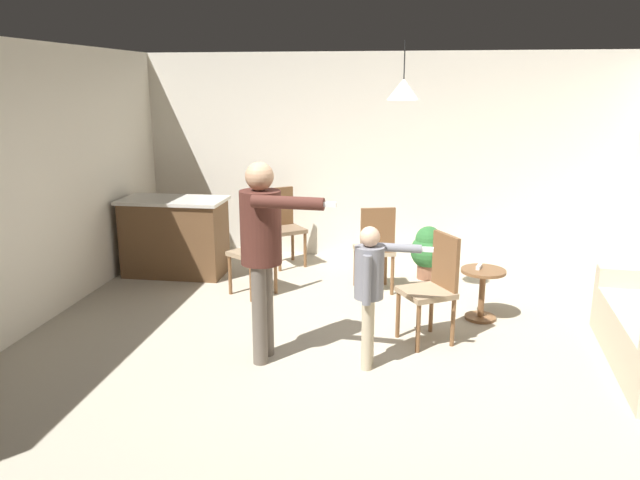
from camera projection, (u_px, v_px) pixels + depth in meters
name	position (u px, v px, depth m)	size (l,w,h in m)	color
ground	(359.00, 354.00, 5.37)	(7.68, 7.68, 0.00)	#B2A893
wall_back	(381.00, 158.00, 8.10)	(6.40, 0.10, 2.70)	silver
wall_left	(6.00, 193.00, 5.49)	(0.10, 6.40, 2.70)	silver
kitchen_counter	(175.00, 236.00, 7.53)	(1.26, 0.66, 0.95)	brown
side_table_by_couch	(482.00, 288.00, 6.11)	(0.44, 0.44, 0.52)	brown
person_adult	(263.00, 240.00, 5.03)	(0.82, 0.54, 1.70)	#60564C
person_child	(370.00, 281.00, 4.97)	(0.63, 0.35, 1.20)	tan
dining_chair_by_counter	(257.00, 248.00, 6.74)	(0.58, 0.58, 1.00)	brown
dining_chair_near_wall	(434.00, 284.00, 5.54)	(0.58, 0.58, 1.00)	brown
dining_chair_centre_back	(375.00, 246.00, 6.84)	(0.51, 0.51, 1.00)	brown
dining_chair_spare	(284.00, 223.00, 7.93)	(0.59, 0.59, 1.00)	brown
potted_plant_corner	(428.00, 250.00, 7.38)	(0.42, 0.42, 0.65)	brown
spare_remote_on_table	(479.00, 267.00, 6.09)	(0.04, 0.13, 0.04)	white
ceiling_light_pendant	(404.00, 89.00, 5.87)	(0.32, 0.32, 0.55)	silver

